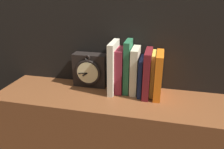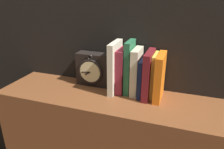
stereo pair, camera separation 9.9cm
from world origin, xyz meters
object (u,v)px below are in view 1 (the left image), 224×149
(book_slot1_maroon, at_px, (120,70))
(book_slot2_green, at_px, (128,67))
(book_slot5_maroon, at_px, (147,73))
(book_slot7_orange, at_px, (159,75))
(book_slot4_navy, at_px, (141,76))
(book_slot0_cream, at_px, (113,67))
(book_slot3_cream, at_px, (135,71))
(book_slot6_yellow, at_px, (153,74))
(clock, at_px, (90,70))

(book_slot1_maroon, bearing_deg, book_slot2_green, 5.56)
(book_slot5_maroon, relative_size, book_slot7_orange, 1.04)
(book_slot2_green, relative_size, book_slot4_navy, 1.42)
(book_slot0_cream, relative_size, book_slot4_navy, 1.39)
(book_slot3_cream, bearing_deg, book_slot5_maroon, -14.86)
(book_slot1_maroon, xyz_separation_m, book_slot6_yellow, (0.16, 0.00, -0.00))
(book_slot0_cream, distance_m, book_slot7_orange, 0.22)
(clock, relative_size, book_slot1_maroon, 0.83)
(book_slot1_maroon, distance_m, book_slot6_yellow, 0.16)
(book_slot7_orange, bearing_deg, clock, 173.78)
(book_slot1_maroon, bearing_deg, book_slot0_cream, -157.48)
(book_slot3_cream, xyz_separation_m, book_slot4_navy, (0.03, -0.01, -0.02))
(book_slot1_maroon, bearing_deg, book_slot7_orange, -4.90)
(book_slot3_cream, distance_m, book_slot5_maroon, 0.06)
(book_slot6_yellow, bearing_deg, book_slot3_cream, -179.67)
(book_slot4_navy, bearing_deg, book_slot0_cream, -177.54)
(book_slot6_yellow, bearing_deg, book_slot1_maroon, -179.86)
(book_slot1_maroon, relative_size, book_slot4_navy, 1.20)
(book_slot2_green, bearing_deg, book_slot1_maroon, -174.44)
(book_slot3_cream, bearing_deg, book_slot4_navy, -12.80)
(book_slot7_orange, bearing_deg, book_slot6_yellow, 148.87)
(book_slot2_green, height_order, book_slot5_maroon, book_slot2_green)
(book_slot0_cream, height_order, book_slot5_maroon, book_slot0_cream)
(clock, bearing_deg, book_slot0_cream, -14.93)
(book_slot3_cream, distance_m, book_slot6_yellow, 0.09)
(book_slot3_cream, bearing_deg, book_slot6_yellow, 0.33)
(book_slot0_cream, relative_size, book_slot2_green, 0.98)
(book_slot4_navy, distance_m, book_slot5_maroon, 0.04)
(clock, bearing_deg, book_slot5_maroon, -7.40)
(book_slot6_yellow, bearing_deg, book_slot5_maroon, -146.36)
(book_slot1_maroon, height_order, book_slot6_yellow, book_slot1_maroon)
(book_slot6_yellow, bearing_deg, clock, 176.12)
(book_slot6_yellow, bearing_deg, book_slot2_green, 178.55)
(clock, bearing_deg, book_slot6_yellow, -3.88)
(book_slot3_cream, bearing_deg, book_slot2_green, 174.30)
(book_slot3_cream, height_order, book_slot4_navy, book_slot3_cream)
(book_slot2_green, xyz_separation_m, book_slot5_maroon, (0.10, -0.02, -0.02))
(book_slot2_green, bearing_deg, book_slot3_cream, -5.70)
(book_slot0_cream, bearing_deg, book_slot4_navy, 2.46)
(clock, height_order, book_slot2_green, book_slot2_green)
(book_slot1_maroon, height_order, book_slot7_orange, book_slot1_maroon)
(book_slot4_navy, xyz_separation_m, book_slot5_maroon, (0.03, -0.01, 0.02))
(book_slot1_maroon, distance_m, book_slot7_orange, 0.19)
(book_slot6_yellow, distance_m, book_slot7_orange, 0.03)
(book_slot2_green, xyz_separation_m, book_slot4_navy, (0.07, -0.01, -0.04))
(book_slot2_green, xyz_separation_m, book_slot3_cream, (0.04, -0.00, -0.02))
(clock, xyz_separation_m, book_slot5_maroon, (0.30, -0.04, 0.02))
(book_slot4_navy, distance_m, book_slot6_yellow, 0.06)
(book_slot2_green, distance_m, book_slot7_orange, 0.15)
(book_slot1_maroon, height_order, book_slot3_cream, book_slot3_cream)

